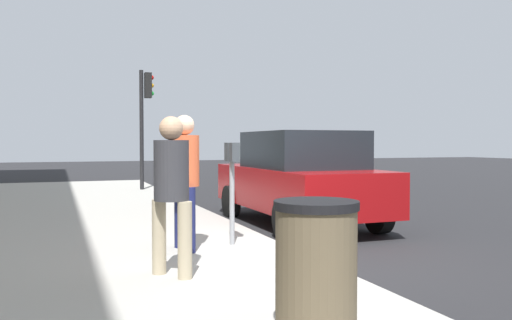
{
  "coord_description": "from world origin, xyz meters",
  "views": [
    {
      "loc": [
        -6.26,
        2.94,
        1.56
      ],
      "look_at": [
        0.54,
        0.36,
        1.32
      ],
      "focal_mm": 36.9,
      "sensor_mm": 36.0,
      "label": 1
    }
  ],
  "objects_px": {
    "parking_meter": "(232,171)",
    "traffic_signal": "(145,109)",
    "trash_bin": "(316,273)",
    "pedestrian_bystander": "(171,183)",
    "pedestrian_at_meter": "(184,171)",
    "parked_sedan_near": "(299,178)"
  },
  "relations": [
    {
      "from": "parked_sedan_near",
      "to": "traffic_signal",
      "type": "height_order",
      "value": "traffic_signal"
    },
    {
      "from": "parking_meter",
      "to": "pedestrian_at_meter",
      "type": "height_order",
      "value": "pedestrian_at_meter"
    },
    {
      "from": "pedestrian_bystander",
      "to": "pedestrian_at_meter",
      "type": "bearing_deg",
      "value": 36.01
    },
    {
      "from": "parked_sedan_near",
      "to": "traffic_signal",
      "type": "distance_m",
      "value": 7.47
    },
    {
      "from": "pedestrian_at_meter",
      "to": "traffic_signal",
      "type": "height_order",
      "value": "traffic_signal"
    },
    {
      "from": "pedestrian_bystander",
      "to": "traffic_signal",
      "type": "bearing_deg",
      "value": 47.33
    },
    {
      "from": "pedestrian_bystander",
      "to": "traffic_signal",
      "type": "relative_size",
      "value": 0.47
    },
    {
      "from": "traffic_signal",
      "to": "trash_bin",
      "type": "height_order",
      "value": "traffic_signal"
    },
    {
      "from": "parking_meter",
      "to": "traffic_signal",
      "type": "bearing_deg",
      "value": -1.51
    },
    {
      "from": "parking_meter",
      "to": "parked_sedan_near",
      "type": "relative_size",
      "value": 0.32
    },
    {
      "from": "parking_meter",
      "to": "pedestrian_at_meter",
      "type": "bearing_deg",
      "value": 100.85
    },
    {
      "from": "pedestrian_at_meter",
      "to": "parked_sedan_near",
      "type": "xyz_separation_m",
      "value": [
        2.27,
        -2.73,
        -0.3
      ]
    },
    {
      "from": "parking_meter",
      "to": "parked_sedan_near",
      "type": "xyz_separation_m",
      "value": [
        2.14,
        -2.03,
        -0.27
      ]
    },
    {
      "from": "parked_sedan_near",
      "to": "pedestrian_at_meter",
      "type": "bearing_deg",
      "value": 129.74
    },
    {
      "from": "pedestrian_bystander",
      "to": "traffic_signal",
      "type": "distance_m",
      "value": 10.8
    },
    {
      "from": "pedestrian_bystander",
      "to": "parked_sedan_near",
      "type": "distance_m",
      "value": 4.77
    },
    {
      "from": "parked_sedan_near",
      "to": "trash_bin",
      "type": "distance_m",
      "value": 6.38
    },
    {
      "from": "parking_meter",
      "to": "traffic_signal",
      "type": "xyz_separation_m",
      "value": [
        9.19,
        -0.24,
        1.41
      ]
    },
    {
      "from": "parked_sedan_near",
      "to": "pedestrian_bystander",
      "type": "bearing_deg",
      "value": 138.33
    },
    {
      "from": "parking_meter",
      "to": "pedestrian_bystander",
      "type": "xyz_separation_m",
      "value": [
        -1.42,
        1.14,
        -0.04
      ]
    },
    {
      "from": "parking_meter",
      "to": "traffic_signal",
      "type": "distance_m",
      "value": 9.3
    },
    {
      "from": "pedestrian_at_meter",
      "to": "traffic_signal",
      "type": "xyz_separation_m",
      "value": [
        9.32,
        -0.94,
        1.38
      ]
    }
  ]
}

